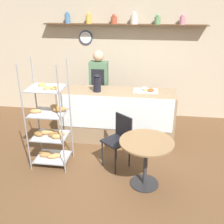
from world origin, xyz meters
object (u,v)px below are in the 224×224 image
(person_worker, at_px, (99,86))
(cafe_table, at_px, (146,152))
(pastry_rack, at_px, (50,126))
(donut_tray_counter, at_px, (146,90))
(cafe_chair, at_px, (120,136))
(coffee_carafe, at_px, (97,83))

(person_worker, height_order, cafe_table, person_worker)
(pastry_rack, height_order, donut_tray_counter, pastry_rack)
(cafe_chair, bearing_deg, donut_tray_counter, 108.93)
(cafe_table, distance_m, cafe_chair, 0.65)
(cafe_table, bearing_deg, cafe_chair, 132.80)
(cafe_chair, relative_size, coffee_carafe, 2.71)
(coffee_carafe, distance_m, donut_tray_counter, 0.94)
(cafe_table, relative_size, cafe_chair, 0.88)
(cafe_table, distance_m, coffee_carafe, 1.76)
(cafe_chair, bearing_deg, person_worker, 152.58)
(cafe_chair, xyz_separation_m, coffee_carafe, (-0.53, 0.86, 0.62))
(person_worker, bearing_deg, coffee_carafe, -82.71)
(person_worker, relative_size, cafe_table, 2.13)
(cafe_table, xyz_separation_m, coffee_carafe, (-0.97, 1.34, 0.61))
(coffee_carafe, xyz_separation_m, donut_tray_counter, (0.92, 0.15, -0.14))
(person_worker, height_order, coffee_carafe, person_worker)
(coffee_carafe, bearing_deg, pastry_rack, -121.70)
(person_worker, distance_m, coffee_carafe, 0.63)
(cafe_table, bearing_deg, pastry_rack, 167.58)
(person_worker, xyz_separation_m, coffee_carafe, (0.07, -0.58, 0.24))
(person_worker, bearing_deg, cafe_table, -61.36)
(person_worker, xyz_separation_m, donut_tray_counter, (0.99, -0.43, 0.09))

